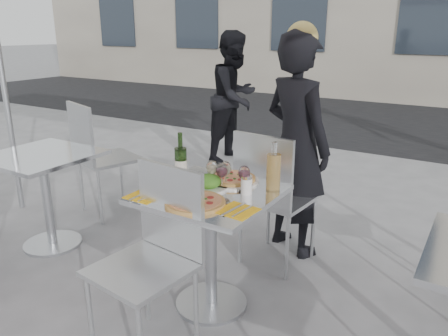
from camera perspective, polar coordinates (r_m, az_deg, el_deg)
The scene contains 21 objects.
ground at distance 2.84m, azimuth -1.66°, elevation -17.36°, with size 80.00×80.00×0.00m, color slate.
street_asphalt at distance 8.69m, azimuth 22.58°, elevation 5.59°, with size 24.00×5.00×0.00m, color black.
main_table at distance 2.57m, azimuth -1.76°, elevation -7.49°, with size 0.72×0.72×0.75m.
side_table_left at distance 3.56m, azimuth -22.38°, elevation -1.53°, with size 0.72×0.72×0.75m.
chair_far at distance 3.00m, azimuth 6.15°, elevation -2.83°, with size 0.49×0.51×0.99m.
chair_near at distance 2.29m, azimuth -8.95°, elevation -9.98°, with size 0.49×0.51×0.98m.
side_chair_lfar at distance 4.01m, azimuth -16.30°, elevation 2.24°, with size 0.60×0.61×1.03m.
woman_diner at distance 3.23m, azimuth 9.42°, elevation 2.84°, with size 0.60×0.39×1.63m, color black.
pedestrian_a at distance 5.58m, azimuth 1.42°, elevation 9.26°, with size 0.79×0.61×1.62m, color black.
pizza_near at distance 2.32m, azimuth -3.81°, elevation -4.46°, with size 0.32×0.32×0.02m.
pizza_far at distance 2.64m, azimuth 1.17°, elevation -1.46°, with size 0.31×0.31×0.03m.
salad_plate at distance 2.52m, azimuth -2.04°, elevation -1.95°, with size 0.22×0.22×0.09m.
wine_bottle at distance 2.66m, azimuth -5.66°, elevation 0.82°, with size 0.07×0.08×0.29m.
carafe at distance 2.47m, azimuth 6.48°, elevation -0.50°, with size 0.08×0.08×0.29m.
sugar_shaker at distance 2.44m, azimuth 2.96°, elevation -2.21°, with size 0.06×0.06×0.11m.
wineglass_white_a at distance 2.54m, azimuth -1.60°, elevation -0.06°, with size 0.07×0.07×0.16m.
wineglass_white_b at distance 2.52m, azimuth 0.22°, elevation -0.17°, with size 0.07×0.07×0.16m.
wineglass_red_a at distance 2.49m, azimuth -0.29°, elevation -0.42°, with size 0.07×0.07×0.16m.
wineglass_red_b at distance 2.45m, azimuth 2.65°, elevation -0.77°, with size 0.07×0.07×0.16m.
napkin_left at distance 2.46m, azimuth -10.24°, elevation -3.55°, with size 0.18×0.20×0.01m.
napkin_right at distance 2.23m, azimuth 1.80°, elevation -5.54°, with size 0.20×0.20×0.01m.
Camera 1 is at (1.28, -1.94, 1.64)m, focal length 35.00 mm.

